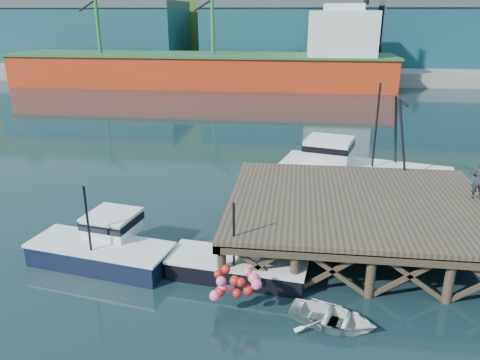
% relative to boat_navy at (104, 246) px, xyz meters
% --- Properties ---
extents(ground, '(300.00, 300.00, 0.00)m').
position_rel_boat_navy_xyz_m(ground, '(5.59, 3.40, -0.77)').
color(ground, black).
rests_on(ground, ground).
extents(wharf, '(12.00, 10.00, 2.62)m').
position_rel_boat_navy_xyz_m(wharf, '(11.09, 3.21, 1.17)').
color(wharf, brown).
rests_on(wharf, ground).
extents(far_quay, '(160.00, 40.00, 2.00)m').
position_rel_boat_navy_xyz_m(far_quay, '(5.59, 73.40, 0.23)').
color(far_quay, gray).
rests_on(far_quay, ground).
extents(warehouse_left, '(32.00, 16.00, 9.00)m').
position_rel_boat_navy_xyz_m(warehouse_left, '(-29.41, 68.40, 5.73)').
color(warehouse_left, '#184851').
rests_on(warehouse_left, far_quay).
extents(warehouse_mid, '(28.00, 16.00, 9.00)m').
position_rel_boat_navy_xyz_m(warehouse_mid, '(5.59, 68.40, 5.73)').
color(warehouse_mid, '#184851').
rests_on(warehouse_mid, far_quay).
extents(warehouse_right, '(30.00, 16.00, 9.00)m').
position_rel_boat_navy_xyz_m(warehouse_right, '(35.59, 68.40, 5.73)').
color(warehouse_right, '#184851').
rests_on(warehouse_right, far_quay).
extents(cargo_ship, '(55.50, 10.00, 13.75)m').
position_rel_boat_navy_xyz_m(cargo_ship, '(-2.87, 51.40, 2.54)').
color(cargo_ship, red).
rests_on(cargo_ship, ground).
extents(hillside, '(220.00, 50.00, 22.00)m').
position_rel_boat_navy_xyz_m(hillside, '(5.59, 103.40, 10.23)').
color(hillside, '#2D511E').
rests_on(hillside, ground).
extents(boat_navy, '(6.45, 3.91, 3.85)m').
position_rel_boat_navy_xyz_m(boat_navy, '(0.00, 0.00, 0.00)').
color(boat_navy, black).
rests_on(boat_navy, ground).
extents(boat_black, '(5.91, 4.93, 3.52)m').
position_rel_boat_navy_xyz_m(boat_black, '(5.94, -0.25, -0.13)').
color(boat_black, black).
rests_on(boat_black, ground).
extents(trawler, '(10.41, 5.90, 6.59)m').
position_rel_boat_navy_xyz_m(trawler, '(11.94, 9.90, 0.58)').
color(trawler, beige).
rests_on(trawler, ground).
extents(dinghy, '(3.54, 2.99, 0.62)m').
position_rel_boat_navy_xyz_m(dinghy, '(9.58, -3.25, -0.46)').
color(dinghy, silver).
rests_on(dinghy, ground).
extents(dockworker, '(0.72, 0.53, 1.81)m').
position_rel_boat_navy_xyz_m(dockworker, '(16.49, 4.21, 2.26)').
color(dockworker, black).
rests_on(dockworker, wharf).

